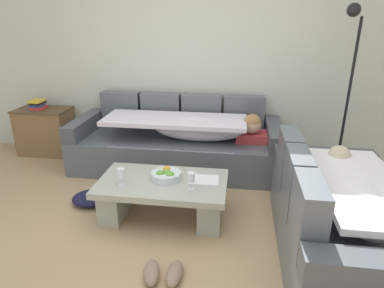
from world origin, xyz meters
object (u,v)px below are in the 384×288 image
(fruit_bowl, at_px, (166,175))
(book_stack_on_cabinet, at_px, (38,104))
(side_cabinet, at_px, (46,131))
(crumpled_garment, at_px, (92,198))
(coffee_table, at_px, (163,194))
(couch_along_wall, at_px, (180,143))
(wine_glass_near_right, at_px, (191,178))
(open_magazine, at_px, (204,180))
(floor_lamp, at_px, (347,84))
(pair_of_shoes, at_px, (163,273))
(wine_glass_near_left, at_px, (121,174))
(couch_near_window, at_px, (340,221))

(fruit_bowl, xyz_separation_m, book_stack_on_cabinet, (-2.07, 1.32, 0.28))
(side_cabinet, bearing_deg, crumpled_garment, -45.78)
(coffee_table, relative_size, fruit_bowl, 4.29)
(fruit_bowl, relative_size, crumpled_garment, 0.70)
(couch_along_wall, relative_size, wine_glass_near_right, 15.39)
(coffee_table, relative_size, wine_glass_near_right, 7.23)
(couch_along_wall, relative_size, book_stack_on_cabinet, 11.28)
(open_magazine, bearing_deg, side_cabinet, 149.59)
(floor_lamp, bearing_deg, crumpled_garment, -157.77)
(open_magazine, distance_m, side_cabinet, 2.70)
(wine_glass_near_right, height_order, side_cabinet, side_cabinet)
(wine_glass_near_right, height_order, pair_of_shoes, wine_glass_near_right)
(coffee_table, xyz_separation_m, book_stack_on_cabinet, (-2.04, 1.36, 0.46))
(side_cabinet, distance_m, crumpled_garment, 1.74)
(fruit_bowl, distance_m, pair_of_shoes, 0.94)
(wine_glass_near_right, height_order, book_stack_on_cabinet, book_stack_on_cabinet)
(crumpled_garment, bearing_deg, couch_along_wall, 53.26)
(book_stack_on_cabinet, bearing_deg, couch_along_wall, -6.50)
(wine_glass_near_left, relative_size, pair_of_shoes, 0.52)
(wine_glass_near_right, bearing_deg, fruit_bowl, 146.46)
(fruit_bowl, distance_m, wine_glass_near_right, 0.32)
(couch_near_window, xyz_separation_m, side_cabinet, (-3.48, 1.73, -0.01))
(couch_along_wall, bearing_deg, coffee_table, -88.30)
(pair_of_shoes, bearing_deg, floor_lamp, 50.26)
(open_magazine, distance_m, crumpled_garment, 1.21)
(couch_near_window, bearing_deg, floor_lamp, -12.83)
(coffee_table, bearing_deg, wine_glass_near_right, -24.41)
(couch_along_wall, height_order, couch_near_window, same)
(couch_along_wall, height_order, floor_lamp, floor_lamp)
(wine_glass_near_left, bearing_deg, side_cabinet, 137.70)
(couch_near_window, xyz_separation_m, wine_glass_near_right, (-1.20, 0.24, 0.16))
(wine_glass_near_right, distance_m, side_cabinet, 2.72)
(coffee_table, relative_size, wine_glass_near_left, 7.23)
(couch_near_window, bearing_deg, side_cabinet, 63.55)
(floor_lamp, relative_size, crumpled_garment, 4.88)
(coffee_table, relative_size, crumpled_garment, 3.00)
(side_cabinet, bearing_deg, coffee_table, -34.29)
(couch_along_wall, xyz_separation_m, wine_glass_near_left, (-0.31, -1.27, 0.17))
(crumpled_garment, bearing_deg, fruit_bowl, -5.59)
(couch_along_wall, bearing_deg, crumpled_garment, -126.74)
(fruit_bowl, relative_size, wine_glass_near_left, 1.69)
(couch_near_window, height_order, book_stack_on_cabinet, couch_near_window)
(fruit_bowl, relative_size, pair_of_shoes, 0.87)
(side_cabinet, bearing_deg, fruit_bowl, -33.08)
(couch_along_wall, bearing_deg, open_magazine, -68.69)
(coffee_table, relative_size, pair_of_shoes, 3.74)
(couch_along_wall, bearing_deg, floor_lamp, 2.14)
(coffee_table, height_order, fruit_bowl, fruit_bowl)
(floor_lamp, bearing_deg, open_magazine, -142.29)
(wine_glass_near_right, height_order, crumpled_garment, wine_glass_near_right)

